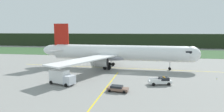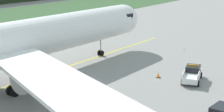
# 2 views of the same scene
# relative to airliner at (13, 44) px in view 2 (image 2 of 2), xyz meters

# --- Properties ---
(ground) EXTENTS (320.00, 320.00, 0.00)m
(ground) POSITION_rel_airliner_xyz_m (4.10, -7.43, -5.11)
(ground) COLOR gray
(taxiway_centerline_main) EXTENTS (71.18, 2.86, 0.01)m
(taxiway_centerline_main) POSITION_rel_airliner_xyz_m (0.78, -0.03, -5.11)
(taxiway_centerline_main) COLOR yellow
(taxiway_centerline_main) RESTS_ON ground
(airliner) EXTENTS (54.06, 50.65, 15.16)m
(airliner) POSITION_rel_airliner_xyz_m (0.00, 0.00, 0.00)
(airliner) COLOR white
(airliner) RESTS_ON ground
(ops_pickup_truck) EXTENTS (5.70, 3.23, 1.94)m
(ops_pickup_truck) POSITION_rel_airliner_xyz_m (13.32, -18.10, -4.21)
(ops_pickup_truck) COLOR white
(ops_pickup_truck) RESTS_ON ground
(staff_car) EXTENTS (4.65, 2.44, 1.30)m
(staff_car) POSITION_rel_airliner_xyz_m (3.84, -24.83, -4.41)
(staff_car) COLOR #7C5B4C
(staff_car) RESTS_ON ground
(apron_cone) EXTENTS (0.54, 0.54, 0.68)m
(apron_cone) POSITION_rel_airliner_xyz_m (12.12, -13.88, -4.79)
(apron_cone) COLOR black
(apron_cone) RESTS_ON ground
(taxiway_edge_light_east) EXTENTS (0.12, 0.12, 0.46)m
(taxiway_edge_light_east) POSITION_rel_airliner_xyz_m (28.34, -10.84, -4.87)
(taxiway_edge_light_east) COLOR yellow
(taxiway_edge_light_east) RESTS_ON ground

